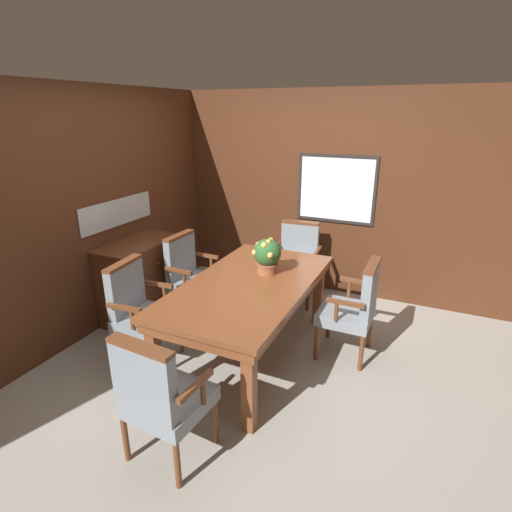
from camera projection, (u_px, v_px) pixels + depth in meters
The scene contains 11 objects.
ground_plane at pixel (235, 358), 3.77m from camera, with size 14.00×14.00×0.00m, color #A39E93.
wall_back at pixel (304, 193), 4.98m from camera, with size 7.20×0.08×2.45m.
wall_left at pixel (90, 214), 3.98m from camera, with size 0.08×7.20×2.45m.
dining_table at pixel (249, 292), 3.60m from camera, with size 1.03×1.92×0.76m.
chair_right_far at pixel (355, 305), 3.65m from camera, with size 0.48×0.55×0.95m.
chair_head_near at pixel (160, 394), 2.51m from camera, with size 0.57×0.51×0.95m.
chair_head_far at pixel (297, 258), 4.82m from camera, with size 0.57×0.51×0.95m.
chair_left_far at pixel (190, 273), 4.37m from camera, with size 0.49×0.56×0.95m.
chair_left_near at pixel (139, 308), 3.60m from camera, with size 0.52×0.58×0.95m.
potted_plant at pixel (267, 255), 3.72m from camera, with size 0.26×0.27×0.34m.
sideboard_cabinet at pixel (142, 279), 4.43m from camera, with size 0.51×0.94×0.87m.
Camera 1 is at (1.53, -2.83, 2.20)m, focal length 28.00 mm.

